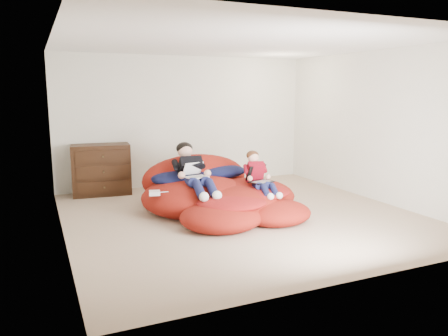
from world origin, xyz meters
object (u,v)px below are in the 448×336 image
at_px(dresser, 101,170).
at_px(laptop_white, 195,173).
at_px(beanbag_pile, 220,195).
at_px(older_boy, 192,169).
at_px(younger_boy, 259,174).
at_px(laptop_black, 259,177).

height_order(dresser, laptop_white, dresser).
distance_m(beanbag_pile, older_boy, 0.59).
height_order(beanbag_pile, younger_boy, younger_boy).
xyz_separation_m(dresser, laptop_black, (2.00, -2.21, 0.10)).
xyz_separation_m(laptop_white, laptop_black, (0.90, -0.32, -0.08)).
xyz_separation_m(older_boy, laptop_white, (0.00, -0.12, -0.04)).
distance_m(younger_boy, laptop_white, 0.95).
height_order(beanbag_pile, laptop_black, beanbag_pile).
height_order(dresser, laptop_black, dresser).
distance_m(beanbag_pile, younger_boy, 0.69).
bearing_deg(beanbag_pile, laptop_white, -176.68).
distance_m(dresser, laptop_white, 2.19).
bearing_deg(older_boy, laptop_white, -90.00).
relative_size(dresser, laptop_white, 2.76).
distance_m(older_boy, laptop_black, 1.01).
height_order(dresser, beanbag_pile, dresser).
relative_size(younger_boy, laptop_white, 2.22).
bearing_deg(laptop_black, beanbag_pile, 145.52).
height_order(laptop_white, laptop_black, laptop_white).
height_order(older_boy, laptop_black, older_boy).
bearing_deg(beanbag_pile, laptop_black, -34.48).
xyz_separation_m(older_boy, younger_boy, (0.90, -0.43, -0.07)).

